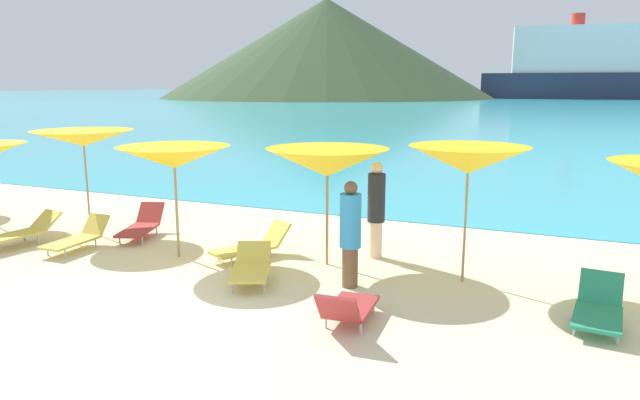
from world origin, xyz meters
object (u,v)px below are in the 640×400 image
Objects in this scene: lounge_chair_11 at (347,307)px; cruise_ship at (606,67)px; lounge_chair_9 at (142,225)px; lounge_chair_10 at (253,245)px; lounge_chair_1 at (251,267)px; lounge_chair_6 at (599,308)px; lounge_chair_2 at (78,237)px; umbrella_5 at (327,162)px; lounge_chair_7 at (20,232)px; beachgoer_1 at (376,207)px; beachgoer_0 at (350,232)px; umbrella_3 at (83,138)px; umbrella_4 at (174,157)px; umbrella_6 at (468,160)px.

cruise_ship reaches higher than lounge_chair_11.
lounge_chair_9 is 1.04× the size of lounge_chair_10.
lounge_chair_1 is 1.10× the size of lounge_chair_6.
lounge_chair_6 is (9.78, 0.04, -0.00)m from lounge_chair_2.
umbrella_5 reaches higher than lounge_chair_9.
lounge_chair_7 is at bearing -159.62° from lounge_chair_9.
beachgoer_0 is at bearing 159.39° from beachgoer_1.
umbrella_5 is at bearing 171.67° from lounge_chair_6.
lounge_chair_10 is (-1.50, -0.19, -1.70)m from umbrella_5.
lounge_chair_6 and lounge_chair_9 have the same top height.
lounge_chair_10 is 2.56m from beachgoer_0.
lounge_chair_9 reaches higher than lounge_chair_10.
umbrella_3 reaches higher than lounge_chair_6.
lounge_chair_2 is (0.84, -1.17, -1.93)m from umbrella_3.
umbrella_5 is (2.91, 0.70, -0.03)m from umbrella_4.
umbrella_4 is 4.03m from lounge_chair_7.
cruise_ship is (10.80, 155.49, 7.74)m from lounge_chair_11.
umbrella_4 is (3.07, -0.76, -0.19)m from umbrella_3.
beachgoer_1 is at bearing -82.96° from lounge_chair_11.
umbrella_6 is 7.38m from lounge_chair_9.
lounge_chair_2 is 6.65m from lounge_chair_11.
lounge_chair_2 is 1.09× the size of lounge_chair_6.
umbrella_6 is 1.31× the size of lounge_chair_7.
lounge_chair_1 is 1.45m from lounge_chair_10.
lounge_chair_2 is 0.79× the size of beachgoer_1.
umbrella_5 reaches higher than lounge_chair_1.
beachgoer_0 is at bearing -100.92° from cruise_ship.
lounge_chair_7 is at bearing -138.93° from lounge_chair_10.
cruise_ship is (11.32, 153.98, 7.05)m from beachgoer_0.
umbrella_5 is 3.30m from lounge_chair_11.
umbrella_4 is at bearing -178.07° from lounge_chair_6.
umbrella_6 reaches higher than lounge_chair_6.
lounge_chair_10 reaches higher than lounge_chair_1.
lounge_chair_1 is 1.01× the size of lounge_chair_2.
beachgoer_1 is at bearing 31.99° from lounge_chair_1.
lounge_chair_9 is (-9.22, 1.27, 0.02)m from lounge_chair_6.
beachgoer_0 is at bearing -49.73° from umbrella_5.
umbrella_3 is at bearing 179.95° from umbrella_6.
umbrella_5 is at bearing 34.95° from lounge_chair_10.
umbrella_5 is 1.63m from beachgoer_0.
umbrella_5 is 2.27m from lounge_chair_10.
umbrella_4 is at bearing -26.68° from lounge_chair_11.
umbrella_5 reaches higher than lounge_chair_7.
umbrella_3 reaches higher than umbrella_4.
umbrella_3 is 0.04× the size of cruise_ship.
umbrella_3 is 1.39× the size of lounge_chair_9.
cruise_ship is at bearing 61.06° from lounge_chair_1.
lounge_chair_11 is (4.26, -1.79, -1.73)m from umbrella_4.
lounge_chair_9 is 1.28× the size of lounge_chair_11.
beachgoer_1 is at bearing -12.83° from lounge_chair_9.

